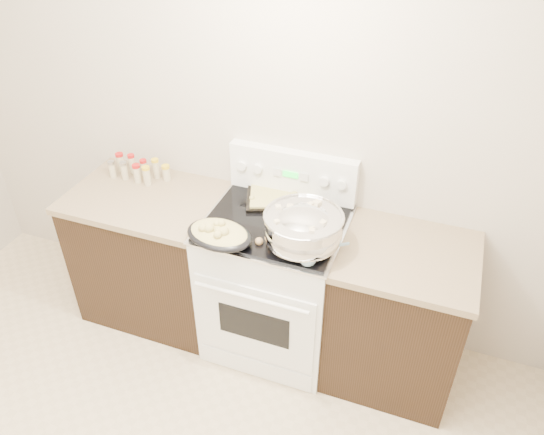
% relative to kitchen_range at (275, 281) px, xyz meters
% --- Properties ---
extents(counter_left, '(0.93, 0.67, 0.92)m').
position_rel_kitchen_range_xyz_m(counter_left, '(-0.83, 0.01, -0.03)').
color(counter_left, black).
rests_on(counter_left, ground).
extents(counter_right, '(0.73, 0.67, 0.92)m').
position_rel_kitchen_range_xyz_m(counter_right, '(0.73, 0.01, -0.03)').
color(counter_right, black).
rests_on(counter_right, ground).
extents(kitchen_range, '(0.78, 0.73, 1.22)m').
position_rel_kitchen_range_xyz_m(kitchen_range, '(0.00, 0.00, 0.00)').
color(kitchen_range, white).
rests_on(kitchen_range, ground).
extents(mixing_bowl, '(0.51, 0.51, 0.24)m').
position_rel_kitchen_range_xyz_m(mixing_bowl, '(0.20, -0.15, 0.55)').
color(mixing_bowl, silver).
rests_on(mixing_bowl, kitchen_range).
extents(roasting_pan, '(0.40, 0.31, 0.12)m').
position_rel_kitchen_range_xyz_m(roasting_pan, '(-0.21, -0.28, 0.50)').
color(roasting_pan, black).
rests_on(roasting_pan, kitchen_range).
extents(baking_sheet, '(0.48, 0.41, 0.06)m').
position_rel_kitchen_range_xyz_m(baking_sheet, '(-0.03, 0.21, 0.47)').
color(baking_sheet, black).
rests_on(baking_sheet, kitchen_range).
extents(wooden_spoon, '(0.09, 0.25, 0.04)m').
position_rel_kitchen_range_xyz_m(wooden_spoon, '(-0.00, -0.18, 0.46)').
color(wooden_spoon, '#9F7748').
rests_on(wooden_spoon, kitchen_range).
extents(blue_ladle, '(0.21, 0.24, 0.11)m').
position_rel_kitchen_range_xyz_m(blue_ladle, '(0.28, -0.28, 0.49)').
color(blue_ladle, '#7A9DB5').
rests_on(blue_ladle, kitchen_range).
extents(spice_jars, '(0.38, 0.14, 0.13)m').
position_rel_kitchen_range_xyz_m(spice_jars, '(-0.97, 0.17, 0.49)').
color(spice_jars, '#BFB28C').
rests_on(spice_jars, counter_left).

